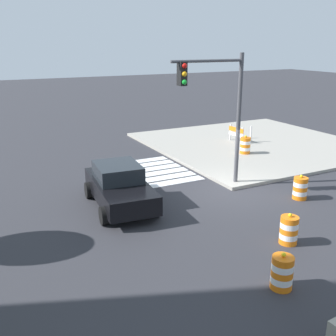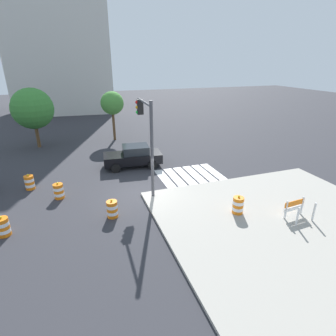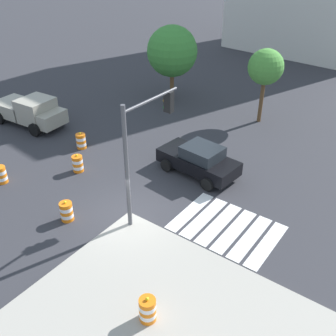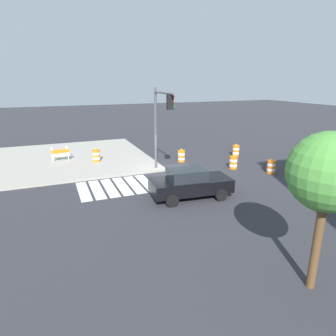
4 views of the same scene
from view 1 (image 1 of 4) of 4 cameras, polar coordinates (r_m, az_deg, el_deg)
The scene contains 10 objects.
ground_plane at distance 17.44m, azimuth 9.01°, elevation -3.22°, with size 120.00×120.00×0.00m, color #2D2D33.
sidewalk_corner at distance 25.49m, azimuth 12.06°, elevation 3.37°, with size 12.00×12.00×0.15m, color #9E998E.
crosswalk_stripes at distance 19.81m, azimuth -2.04°, elevation -0.45°, with size 4.35×3.20×0.02m.
sports_car at distance 15.52m, azimuth -6.85°, elevation -2.54°, with size 4.46×2.46×1.63m.
traffic_barrel_near_corner at distance 17.08m, azimuth 18.11°, elevation -2.71°, with size 0.56×0.56×1.02m.
traffic_barrel_median_near at distance 13.30m, azimuth 16.64°, elevation -8.37°, with size 0.56×0.56×1.02m.
traffic_barrel_median_far at distance 11.02m, azimuth 15.76°, elevation -13.97°, with size 0.56×0.56×1.02m.
traffic_barrel_on_sidewalk at distance 22.74m, azimuth 10.82°, elevation 3.15°, with size 0.56×0.56×1.02m.
construction_barricade at distance 25.46m, azimuth 9.83°, elevation 4.98°, with size 1.30×0.87×1.00m.
traffic_light_pole at distance 16.68m, azimuth 6.87°, elevation 9.82°, with size 0.47×3.29×5.50m.
Camera 1 is at (-13.09, 9.80, 6.06)m, focal length 43.31 mm.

